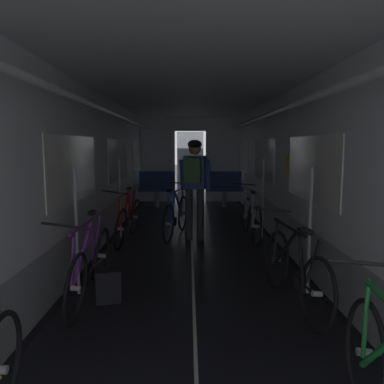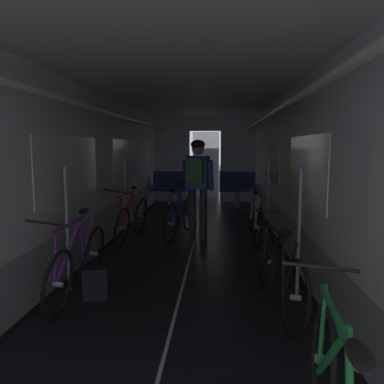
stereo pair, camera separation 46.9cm
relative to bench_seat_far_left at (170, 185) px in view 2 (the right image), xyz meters
The scene contains 10 objects.
train_car_shell 4.70m from the bench_seat_far_left, 78.60° to the right, with size 3.14×12.34×2.57m.
bench_seat_far_left is the anchor object (origin of this frame).
bench_seat_far_right 1.80m from the bench_seat_far_left, ahead, with size 0.98×0.51×0.95m.
bicycle_silver 4.04m from the bench_seat_far_left, 61.23° to the right, with size 0.44×1.69×0.95m.
bicycle_purple 6.15m from the bench_seat_far_left, 91.78° to the right, with size 0.44×1.69×0.95m.
bicycle_red 3.70m from the bench_seat_far_left, 92.79° to the right, with size 0.48×1.69×0.96m.
bicycle_black 6.60m from the bench_seat_far_left, 73.13° to the right, with size 0.50×1.69×0.95m.
person_cyclist_aisle 3.77m from the bench_seat_far_left, 75.28° to the right, with size 0.56×0.45×1.73m.
bicycle_blue_in_aisle 3.41m from the bench_seat_far_left, 79.46° to the right, with size 0.53×1.66×0.94m.
backpack_on_floor 6.18m from the bench_seat_far_left, 89.98° to the right, with size 0.26×0.20×0.34m, color black.
Camera 2 is at (0.42, -1.88, 1.63)m, focal length 35.10 mm.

